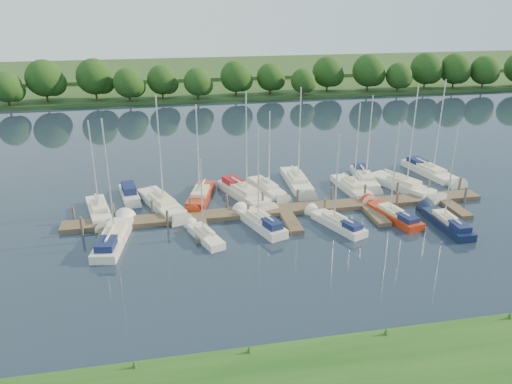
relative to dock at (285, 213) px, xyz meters
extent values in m
plane|color=#181F30|center=(0.00, -7.31, -0.20)|extent=(260.00, 260.00, 0.00)
cube|color=#493929|center=(0.00, 0.69, 0.00)|extent=(40.00, 2.00, 0.40)
cube|color=#493929|center=(-16.00, -2.31, 0.00)|extent=(1.20, 4.00, 0.40)
cube|color=#493929|center=(-8.00, -2.31, 0.00)|extent=(1.20, 4.00, 0.40)
cube|color=#493929|center=(0.00, -2.31, 0.00)|extent=(1.20, 4.00, 0.40)
cube|color=#493929|center=(8.00, -2.31, 0.00)|extent=(1.20, 4.00, 0.40)
cube|color=#493929|center=(16.00, -2.31, 0.00)|extent=(1.20, 4.00, 0.40)
cylinder|color=#473D33|center=(-19.00, 1.99, 0.40)|extent=(0.24, 0.24, 2.00)
cylinder|color=#473D33|center=(-15.55, 1.99, 0.40)|extent=(0.24, 0.24, 2.00)
cylinder|color=#473D33|center=(-12.09, 1.99, 0.40)|extent=(0.24, 0.24, 2.00)
cylinder|color=#473D33|center=(-8.64, 1.99, 0.40)|extent=(0.24, 0.24, 2.00)
cylinder|color=#473D33|center=(-5.18, 1.99, 0.40)|extent=(0.24, 0.24, 2.00)
cylinder|color=#473D33|center=(-1.73, 1.99, 0.40)|extent=(0.24, 0.24, 2.00)
cylinder|color=#473D33|center=(1.73, 1.99, 0.40)|extent=(0.24, 0.24, 2.00)
cylinder|color=#473D33|center=(5.18, 1.99, 0.40)|extent=(0.24, 0.24, 2.00)
cylinder|color=#473D33|center=(8.64, 1.99, 0.40)|extent=(0.24, 0.24, 2.00)
cylinder|color=#473D33|center=(12.09, 1.99, 0.40)|extent=(0.24, 0.24, 2.00)
cylinder|color=#473D33|center=(15.55, 1.99, 0.40)|extent=(0.24, 0.24, 2.00)
cylinder|color=#473D33|center=(19.00, 1.99, 0.40)|extent=(0.24, 0.24, 2.00)
cylinder|color=#473D33|center=(-18.00, -0.61, 0.40)|extent=(0.24, 0.24, 2.00)
cylinder|color=#473D33|center=(-10.80, -0.61, 0.40)|extent=(0.24, 0.24, 2.00)
cylinder|color=#473D33|center=(-3.60, -0.61, 0.40)|extent=(0.24, 0.24, 2.00)
cylinder|color=#473D33|center=(3.60, -0.61, 0.40)|extent=(0.24, 0.24, 2.00)
cylinder|color=#473D33|center=(10.80, -0.61, 0.40)|extent=(0.24, 0.24, 2.00)
cylinder|color=#473D33|center=(18.00, -0.61, 0.40)|extent=(0.24, 0.24, 2.00)
cube|color=#24461B|center=(0.00, 67.69, 0.10)|extent=(180.00, 30.00, 0.60)
cube|color=#344F22|center=(0.00, 92.69, 0.50)|extent=(220.00, 40.00, 1.40)
cylinder|color=#38281C|center=(-37.29, 56.17, 0.79)|extent=(0.36, 0.36, 1.98)
sphere|color=#17380F|center=(-37.29, 56.17, 3.21)|extent=(4.62, 4.62, 4.62)
sphere|color=#17380F|center=(-36.30, 56.37, 2.55)|extent=(3.30, 3.30, 3.30)
cylinder|color=#38281C|center=(-30.91, 52.98, 0.83)|extent=(0.36, 0.36, 2.06)
sphere|color=#17380F|center=(-30.91, 52.98, 3.34)|extent=(4.80, 4.80, 4.80)
sphere|color=#17380F|center=(-29.88, 53.18, 2.65)|extent=(3.43, 3.43, 3.43)
cylinder|color=#38281C|center=(-23.79, 54.44, 0.99)|extent=(0.36, 0.36, 2.37)
sphere|color=#17380F|center=(-23.79, 54.44, 3.88)|extent=(5.53, 5.53, 5.53)
sphere|color=#17380F|center=(-22.61, 54.64, 3.09)|extent=(3.95, 3.95, 3.95)
cylinder|color=#38281C|center=(-17.38, 54.10, 0.85)|extent=(0.36, 0.36, 2.10)
sphere|color=#17380F|center=(-17.38, 54.10, 3.41)|extent=(4.90, 4.90, 4.90)
sphere|color=#17380F|center=(-16.33, 54.30, 2.72)|extent=(3.50, 3.50, 3.50)
cylinder|color=#38281C|center=(-9.14, 56.56, 1.22)|extent=(0.36, 0.36, 2.85)
sphere|color=#17380F|center=(-9.14, 56.56, 4.71)|extent=(6.65, 6.65, 6.65)
sphere|color=#17380F|center=(-7.71, 56.76, 3.76)|extent=(4.75, 4.75, 4.75)
cylinder|color=#38281C|center=(-2.24, 56.44, 1.13)|extent=(0.36, 0.36, 2.66)
sphere|color=#17380F|center=(-2.24, 56.44, 4.39)|extent=(6.22, 6.22, 6.22)
sphere|color=#17380F|center=(-0.90, 56.64, 3.50)|extent=(4.44, 4.44, 4.44)
cylinder|color=#38281C|center=(2.66, 54.24, 1.02)|extent=(0.36, 0.36, 2.44)
sphere|color=#17380F|center=(2.66, 54.24, 4.01)|extent=(5.70, 5.70, 5.70)
sphere|color=#17380F|center=(3.89, 54.44, 3.19)|extent=(4.07, 4.07, 4.07)
cylinder|color=#38281C|center=(10.49, 54.38, 0.99)|extent=(0.36, 0.36, 2.38)
sphere|color=#17380F|center=(10.49, 54.38, 3.91)|extent=(5.56, 5.56, 5.56)
sphere|color=#17380F|center=(11.68, 54.58, 3.11)|extent=(3.97, 3.97, 3.97)
cylinder|color=#38281C|center=(15.91, 53.73, 1.14)|extent=(0.36, 0.36, 2.69)
sphere|color=#17380F|center=(15.91, 53.73, 4.43)|extent=(6.27, 6.27, 6.27)
sphere|color=#17380F|center=(17.25, 53.93, 3.53)|extent=(4.48, 4.48, 4.48)
cylinder|color=#38281C|center=(23.48, 55.16, 1.19)|extent=(0.36, 0.36, 2.78)
sphere|color=#17380F|center=(23.48, 55.16, 4.60)|extent=(6.50, 6.50, 6.50)
sphere|color=#17380F|center=(24.87, 55.36, 3.67)|extent=(4.64, 4.64, 4.64)
cylinder|color=#38281C|center=(30.52, 54.03, 1.05)|extent=(0.36, 0.36, 2.50)
sphere|color=#17380F|center=(30.52, 54.03, 4.10)|extent=(5.83, 5.83, 5.83)
sphere|color=#17380F|center=(31.77, 54.23, 3.27)|extent=(4.16, 4.16, 4.16)
cylinder|color=#38281C|center=(35.60, 52.80, 0.95)|extent=(0.36, 0.36, 2.31)
sphere|color=#17380F|center=(35.60, 52.80, 3.78)|extent=(5.39, 5.39, 5.39)
sphere|color=#17380F|center=(36.75, 53.00, 3.01)|extent=(3.85, 3.85, 3.85)
cylinder|color=#38281C|center=(44.39, 55.52, 1.21)|extent=(0.36, 0.36, 2.83)
sphere|color=#17380F|center=(44.39, 55.52, 4.67)|extent=(6.60, 6.60, 6.60)
sphere|color=#17380F|center=(45.80, 55.72, 3.73)|extent=(4.72, 4.72, 4.72)
cylinder|color=#38281C|center=(50.12, 56.14, 1.06)|extent=(0.36, 0.36, 2.52)
sphere|color=#17380F|center=(50.12, 56.14, 4.15)|extent=(5.89, 5.89, 5.89)
sphere|color=#17380F|center=(51.39, 56.34, 3.31)|extent=(4.21, 4.21, 4.21)
cylinder|color=#38281C|center=(55.76, 53.72, 1.12)|extent=(0.36, 0.36, 2.64)
sphere|color=#17380F|center=(55.76, 53.72, 4.36)|extent=(6.17, 6.17, 6.17)
sphere|color=#17380F|center=(57.09, 53.92, 3.47)|extent=(4.41, 4.41, 4.41)
cylinder|color=#38281C|center=(63.68, 56.23, 1.03)|extent=(0.36, 0.36, 2.45)
sphere|color=#17380F|center=(63.68, 56.23, 4.02)|extent=(5.72, 5.72, 5.72)
sphere|color=#17380F|center=(64.90, 56.43, 3.21)|extent=(4.09, 4.09, 4.09)
cube|color=silver|center=(-17.04, 3.58, -0.05)|extent=(2.99, 6.38, 1.10)
cone|color=silver|center=(-16.38, 0.58, -0.05)|extent=(1.30, 2.29, 0.86)
cube|color=beige|center=(-16.97, 3.28, 0.65)|extent=(1.85, 2.98, 0.50)
cylinder|color=silver|center=(-16.91, 2.98, 4.65)|extent=(0.12, 0.12, 8.30)
cylinder|color=silver|center=(-17.17, 4.18, 1.05)|extent=(0.69, 2.73, 0.10)
cylinder|color=silver|center=(-17.17, 4.18, 1.05)|extent=(0.72, 2.45, 0.20)
cube|color=silver|center=(-14.38, 7.15, -0.05)|extent=(2.32, 4.85, 0.98)
cone|color=silver|center=(-13.98, 4.86, -0.05)|extent=(1.00, 1.51, 0.77)
cube|color=#141D48|center=(-14.38, 7.15, 0.73)|extent=(1.66, 2.73, 0.88)
cube|color=silver|center=(-11.32, 4.29, -0.05)|extent=(4.69, 7.76, 1.11)
cone|color=silver|center=(-9.95, 0.80, -0.05)|extent=(1.94, 2.83, 1.05)
cube|color=beige|center=(-11.18, 3.95, 0.66)|extent=(2.70, 3.72, 0.50)
cylinder|color=silver|center=(-11.04, 3.60, 5.57)|extent=(0.12, 0.12, 10.13)
cylinder|color=silver|center=(-11.59, 4.99, 1.06)|extent=(1.32, 3.18, 0.10)
cylinder|color=silver|center=(-11.59, 4.99, 1.06)|extent=(1.28, 2.87, 0.20)
cube|color=#AF2B10|center=(-7.28, 5.71, -0.05)|extent=(3.63, 6.87, 1.02)
cone|color=#AF2B10|center=(-8.21, 2.54, -0.05)|extent=(1.54, 2.48, 0.93)
cube|color=beige|center=(-7.38, 5.39, 0.59)|extent=(2.17, 3.25, 0.46)
cylinder|color=silver|center=(-7.47, 5.08, 4.91)|extent=(0.12, 0.12, 8.93)
cylinder|color=silver|center=(-7.10, 6.35, 0.96)|extent=(0.93, 2.89, 0.10)
cylinder|color=silver|center=(-7.10, 6.35, 0.96)|extent=(0.93, 2.60, 0.20)
cube|color=silver|center=(-3.11, 5.09, -0.05)|extent=(4.53, 7.62, 1.22)
cone|color=silver|center=(-1.81, 1.64, -0.05)|extent=(1.88, 2.78, 1.03)
cube|color=beige|center=(-2.98, 4.74, 0.74)|extent=(2.62, 3.65, 0.55)
cube|color=maroon|center=(-3.84, 7.02, 0.85)|extent=(2.13, 2.58, 0.61)
cylinder|color=silver|center=(-2.85, 4.40, 5.55)|extent=(0.12, 0.12, 9.95)
cylinder|color=silver|center=(-3.37, 5.78, 1.18)|extent=(1.26, 3.14, 0.10)
cylinder|color=silver|center=(-3.37, 5.78, 1.18)|extent=(1.23, 2.83, 0.20)
cube|color=silver|center=(-0.41, 6.38, -0.05)|extent=(3.06, 6.06, 0.98)
cone|color=silver|center=(0.33, 3.56, -0.05)|extent=(1.31, 2.18, 0.82)
cube|color=beige|center=(-0.33, 6.10, 0.56)|extent=(1.85, 2.85, 0.44)
cylinder|color=silver|center=(-0.26, 5.82, 4.36)|extent=(0.12, 0.12, 7.87)
cylinder|color=silver|center=(-0.56, 6.94, 0.91)|extent=(0.76, 2.56, 0.10)
cylinder|color=silver|center=(-0.56, 6.94, 0.91)|extent=(0.79, 2.31, 0.20)
cube|color=silver|center=(3.17, 7.64, -0.05)|extent=(2.24, 7.31, 1.14)
cone|color=silver|center=(3.06, 4.01, -0.05)|extent=(1.09, 2.57, 1.02)
cube|color=beige|center=(3.16, 7.28, 0.68)|extent=(1.62, 3.31, 0.52)
cylinder|color=silver|center=(3.15, 6.91, 5.43)|extent=(0.12, 0.12, 9.80)
cylinder|color=silver|center=(3.19, 8.37, 1.10)|extent=(0.19, 3.27, 0.10)
cylinder|color=silver|center=(3.19, 8.37, 1.10)|extent=(0.28, 2.91, 0.20)
cube|color=silver|center=(8.26, 4.72, -0.05)|extent=(2.35, 6.51, 1.09)
cone|color=silver|center=(8.55, 1.55, -0.05)|extent=(1.09, 2.30, 0.89)
cube|color=beige|center=(8.29, 4.40, 0.65)|extent=(1.59, 2.98, 0.50)
cylinder|color=silver|center=(8.32, 4.08, 4.80)|extent=(0.12, 0.12, 8.60)
cylinder|color=silver|center=(8.21, 5.35, 1.04)|extent=(0.36, 2.86, 0.10)
cylinder|color=silver|center=(8.21, 5.35, 1.04)|extent=(0.43, 2.56, 0.20)
cube|color=silver|center=(10.79, 7.21, -0.05)|extent=(2.90, 6.81, 0.95)
cone|color=silver|center=(10.25, 3.95, -0.05)|extent=(1.29, 2.43, 0.92)
cube|color=beige|center=(10.74, 6.88, 0.53)|extent=(1.85, 3.16, 0.43)
cube|color=#141D48|center=(11.09, 9.03, 0.62)|extent=(1.60, 2.16, 0.47)
cylinder|color=silver|center=(10.68, 6.55, 4.86)|extent=(0.12, 0.12, 8.91)
cylinder|color=silver|center=(10.90, 7.86, 0.87)|extent=(0.58, 2.95, 0.10)
cylinder|color=silver|center=(10.90, 7.86, 0.87)|extent=(0.63, 2.64, 0.20)
cube|color=silver|center=(13.61, 4.18, -0.05)|extent=(4.82, 7.69, 1.26)
cone|color=silver|center=(15.05, 0.74, -0.05)|extent=(1.97, 2.81, 1.05)
cube|color=beige|center=(13.75, 3.84, 0.78)|extent=(2.75, 3.70, 0.57)
cylinder|color=silver|center=(13.89, 3.49, 5.64)|extent=(0.12, 0.12, 10.08)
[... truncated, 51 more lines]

